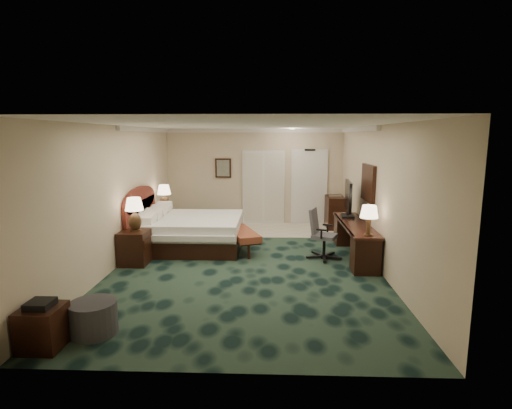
{
  "coord_description": "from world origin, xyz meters",
  "views": [
    {
      "loc": [
        0.46,
        -7.62,
        2.49
      ],
      "look_at": [
        0.15,
        0.6,
        1.08
      ],
      "focal_mm": 28.0,
      "sensor_mm": 36.0,
      "label": 1
    }
  ],
  "objects_px": {
    "lamp_near": "(135,214)",
    "bed_bench": "(242,241)",
    "nightstand_far": "(165,223)",
    "lamp_far": "(164,197)",
    "tv": "(348,199)",
    "bed": "(193,232)",
    "nightstand_near": "(135,247)",
    "minibar": "(335,212)",
    "side_table": "(42,328)",
    "desk": "(354,240)",
    "ottoman": "(94,318)",
    "desk_chair": "(324,234)"
  },
  "relations": [
    {
      "from": "side_table",
      "to": "minibar",
      "type": "bearing_deg",
      "value": 55.59
    },
    {
      "from": "bed",
      "to": "desk",
      "type": "height_order",
      "value": "desk"
    },
    {
      "from": "desk",
      "to": "tv",
      "type": "xyz_separation_m",
      "value": [
        -0.04,
        0.65,
        0.76
      ]
    },
    {
      "from": "lamp_far",
      "to": "side_table",
      "type": "height_order",
      "value": "lamp_far"
    },
    {
      "from": "nightstand_near",
      "to": "lamp_near",
      "type": "height_order",
      "value": "lamp_near"
    },
    {
      "from": "nightstand_near",
      "to": "bed",
      "type": "bearing_deg",
      "value": 54.31
    },
    {
      "from": "lamp_near",
      "to": "bed_bench",
      "type": "xyz_separation_m",
      "value": [
        2.01,
        0.99,
        -0.76
      ]
    },
    {
      "from": "lamp_far",
      "to": "desk",
      "type": "bearing_deg",
      "value": -21.66
    },
    {
      "from": "desk",
      "to": "ottoman",
      "type": "bearing_deg",
      "value": -139.08
    },
    {
      "from": "ottoman",
      "to": "minibar",
      "type": "xyz_separation_m",
      "value": [
        4.0,
        6.14,
        0.23
      ]
    },
    {
      "from": "ottoman",
      "to": "nightstand_near",
      "type": "bearing_deg",
      "value": 98.62
    },
    {
      "from": "tv",
      "to": "bed",
      "type": "bearing_deg",
      "value": -174.18
    },
    {
      "from": "nightstand_far",
      "to": "side_table",
      "type": "relative_size",
      "value": 1.26
    },
    {
      "from": "bed",
      "to": "lamp_near",
      "type": "height_order",
      "value": "lamp_near"
    },
    {
      "from": "lamp_near",
      "to": "bed_bench",
      "type": "relative_size",
      "value": 0.48
    },
    {
      "from": "lamp_far",
      "to": "bed_bench",
      "type": "bearing_deg",
      "value": -34.55
    },
    {
      "from": "nightstand_far",
      "to": "lamp_far",
      "type": "relative_size",
      "value": 0.99
    },
    {
      "from": "side_table",
      "to": "desk",
      "type": "distance_m",
      "value": 5.87
    },
    {
      "from": "nightstand_far",
      "to": "lamp_far",
      "type": "height_order",
      "value": "lamp_far"
    },
    {
      "from": "side_table",
      "to": "lamp_near",
      "type": "bearing_deg",
      "value": 89.0
    },
    {
      "from": "bed_bench",
      "to": "desk",
      "type": "distance_m",
      "value": 2.41
    },
    {
      "from": "lamp_far",
      "to": "side_table",
      "type": "xyz_separation_m",
      "value": [
        0.01,
        -5.6,
        -0.71
      ]
    },
    {
      "from": "side_table",
      "to": "desk",
      "type": "relative_size",
      "value": 0.21
    },
    {
      "from": "tv",
      "to": "desk_chair",
      "type": "height_order",
      "value": "tv"
    },
    {
      "from": "bed",
      "to": "side_table",
      "type": "distance_m",
      "value": 4.55
    },
    {
      "from": "nightstand_far",
      "to": "lamp_near",
      "type": "xyz_separation_m",
      "value": [
        0.05,
        -2.36,
        0.68
      ]
    },
    {
      "from": "tv",
      "to": "desk_chair",
      "type": "relative_size",
      "value": 1.01
    },
    {
      "from": "desk",
      "to": "bed",
      "type": "bearing_deg",
      "value": 169.91
    },
    {
      "from": "nightstand_near",
      "to": "side_table",
      "type": "height_order",
      "value": "nightstand_near"
    },
    {
      "from": "side_table",
      "to": "desk_chair",
      "type": "relative_size",
      "value": 0.49
    },
    {
      "from": "ottoman",
      "to": "desk_chair",
      "type": "distance_m",
      "value": 4.72
    },
    {
      "from": "bed",
      "to": "side_table",
      "type": "bearing_deg",
      "value": -101.7
    },
    {
      "from": "bed",
      "to": "lamp_far",
      "type": "xyz_separation_m",
      "value": [
        -0.93,
        1.14,
        0.62
      ]
    },
    {
      "from": "nightstand_far",
      "to": "bed_bench",
      "type": "height_order",
      "value": "nightstand_far"
    },
    {
      "from": "nightstand_far",
      "to": "desk",
      "type": "bearing_deg",
      "value": -21.1
    },
    {
      "from": "nightstand_far",
      "to": "ottoman",
      "type": "relative_size",
      "value": 1.08
    },
    {
      "from": "lamp_near",
      "to": "nightstand_near",
      "type": "bearing_deg",
      "value": 156.37
    },
    {
      "from": "nightstand_near",
      "to": "nightstand_far",
      "type": "xyz_separation_m",
      "value": [
        -0.01,
        2.34,
        -0.01
      ]
    },
    {
      "from": "side_table",
      "to": "minibar",
      "type": "relative_size",
      "value": 0.58
    },
    {
      "from": "nightstand_near",
      "to": "minibar",
      "type": "height_order",
      "value": "minibar"
    },
    {
      "from": "nightstand_far",
      "to": "lamp_far",
      "type": "distance_m",
      "value": 0.64
    },
    {
      "from": "nightstand_near",
      "to": "lamp_far",
      "type": "height_order",
      "value": "lamp_far"
    },
    {
      "from": "nightstand_near",
      "to": "nightstand_far",
      "type": "relative_size",
      "value": 1.04
    },
    {
      "from": "lamp_far",
      "to": "desk",
      "type": "xyz_separation_m",
      "value": [
        4.46,
        -1.77,
        -0.6
      ]
    },
    {
      "from": "bed_bench",
      "to": "nightstand_near",
      "type": "bearing_deg",
      "value": -175.47
    },
    {
      "from": "nightstand_near",
      "to": "desk_chair",
      "type": "relative_size",
      "value": 0.64
    },
    {
      "from": "tv",
      "to": "ottoman",
      "type": "bearing_deg",
      "value": -128.45
    },
    {
      "from": "lamp_near",
      "to": "bed_bench",
      "type": "height_order",
      "value": "lamp_near"
    },
    {
      "from": "desk",
      "to": "desk_chair",
      "type": "distance_m",
      "value": 0.68
    },
    {
      "from": "lamp_far",
      "to": "tv",
      "type": "xyz_separation_m",
      "value": [
        4.42,
        -1.12,
        0.16
      ]
    }
  ]
}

